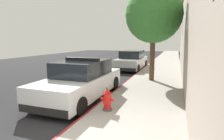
{
  "coord_description": "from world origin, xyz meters",
  "views": [
    {
      "loc": [
        2.51,
        -3.19,
        2.36
      ],
      "look_at": [
        -0.32,
        4.86,
        1.0
      ],
      "focal_mm": 29.44,
      "sensor_mm": 36.0,
      "label": 1
    }
  ],
  "objects_px": {
    "street_tree": "(154,15)",
    "police_cruiser": "(82,80)",
    "fire_hydrant": "(107,100)",
    "parked_car_silver_ahead": "(132,60)"
  },
  "relations": [
    {
      "from": "fire_hydrant",
      "to": "street_tree",
      "type": "relative_size",
      "value": 0.15
    },
    {
      "from": "fire_hydrant",
      "to": "street_tree",
      "type": "distance_m",
      "value": 6.17
    },
    {
      "from": "police_cruiser",
      "to": "parked_car_silver_ahead",
      "type": "distance_m",
      "value": 8.43
    },
    {
      "from": "police_cruiser",
      "to": "fire_hydrant",
      "type": "bearing_deg",
      "value": -38.73
    },
    {
      "from": "police_cruiser",
      "to": "fire_hydrant",
      "type": "height_order",
      "value": "police_cruiser"
    },
    {
      "from": "parked_car_silver_ahead",
      "to": "fire_hydrant",
      "type": "bearing_deg",
      "value": -81.31
    },
    {
      "from": "police_cruiser",
      "to": "fire_hydrant",
      "type": "relative_size",
      "value": 6.37
    },
    {
      "from": "street_tree",
      "to": "police_cruiser",
      "type": "bearing_deg",
      "value": -121.03
    },
    {
      "from": "fire_hydrant",
      "to": "parked_car_silver_ahead",
      "type": "bearing_deg",
      "value": 98.69
    },
    {
      "from": "parked_car_silver_ahead",
      "to": "street_tree",
      "type": "distance_m",
      "value": 5.88
    }
  ]
}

